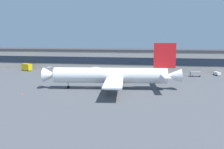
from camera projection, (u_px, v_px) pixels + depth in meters
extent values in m
plane|color=#4C4F54|center=(86.00, 88.00, 94.53)|extent=(600.00, 600.00, 0.00)
cube|color=#9E9993|center=(113.00, 60.00, 150.45)|extent=(165.11, 19.64, 11.53)
cube|color=#38383D|center=(113.00, 50.00, 149.52)|extent=(168.41, 20.03, 1.20)
cube|color=#192333|center=(110.00, 61.00, 140.76)|extent=(161.81, 0.16, 4.15)
cylinder|color=white|center=(110.00, 75.00, 92.38)|extent=(42.92, 11.10, 5.79)
cone|color=white|center=(50.00, 75.00, 93.70)|extent=(5.86, 6.11, 5.50)
cone|color=white|center=(172.00, 76.00, 91.04)|extent=(6.97, 5.97, 5.21)
cube|color=red|center=(165.00, 56.00, 90.12)|extent=(8.10, 1.52, 9.26)
cube|color=white|center=(166.00, 76.00, 84.83)|extent=(3.69, 10.64, 0.30)
cube|color=white|center=(161.00, 71.00, 97.41)|extent=(3.69, 10.64, 0.30)
cube|color=white|center=(114.00, 83.00, 80.04)|extent=(8.36, 19.74, 0.50)
cube|color=white|center=(117.00, 72.00, 104.66)|extent=(8.36, 19.74, 0.50)
cylinder|color=#99999E|center=(111.00, 87.00, 83.22)|extent=(5.14, 3.76, 3.18)
cylinder|color=#99999E|center=(114.00, 78.00, 102.17)|extent=(5.14, 3.76, 3.18)
cylinder|color=black|center=(68.00, 87.00, 93.99)|extent=(1.15, 0.63, 1.10)
cylinder|color=slate|center=(68.00, 83.00, 93.78)|extent=(0.24, 0.24, 2.38)
cylinder|color=black|center=(115.00, 89.00, 90.37)|extent=(1.15, 0.63, 1.10)
cylinder|color=slate|center=(115.00, 85.00, 90.16)|extent=(0.24, 0.24, 2.38)
cylinder|color=black|center=(116.00, 86.00, 95.52)|extent=(1.15, 0.63, 1.10)
cylinder|color=slate|center=(116.00, 83.00, 95.31)|extent=(0.24, 0.24, 2.38)
cube|color=gray|center=(196.00, 74.00, 123.43)|extent=(5.49, 3.03, 2.20)
cube|color=black|center=(198.00, 73.00, 123.34)|extent=(2.13, 2.30, 0.55)
cylinder|color=black|center=(198.00, 76.00, 124.54)|extent=(0.74, 0.41, 0.70)
cylinder|color=black|center=(200.00, 76.00, 122.58)|extent=(0.74, 0.41, 0.70)
cylinder|color=black|center=(191.00, 76.00, 124.60)|extent=(0.74, 0.41, 0.70)
cylinder|color=black|center=(192.00, 76.00, 122.64)|extent=(0.74, 0.41, 0.70)
cube|color=gray|center=(49.00, 70.00, 134.29)|extent=(3.50, 6.35, 3.20)
cube|color=black|center=(50.00, 68.00, 135.83)|extent=(2.57, 2.48, 0.80)
cylinder|color=black|center=(48.00, 72.00, 136.59)|extent=(0.43, 0.74, 0.70)
cylinder|color=black|center=(52.00, 72.00, 136.61)|extent=(0.43, 0.74, 0.70)
cylinder|color=black|center=(46.00, 73.00, 132.44)|extent=(0.43, 0.74, 0.70)
cylinder|color=black|center=(50.00, 73.00, 132.45)|extent=(0.43, 0.74, 0.70)
cube|color=white|center=(98.00, 70.00, 133.24)|extent=(8.46, 7.17, 3.00)
cube|color=black|center=(101.00, 70.00, 131.51)|extent=(3.89, 3.81, 0.75)
cylinder|color=black|center=(104.00, 73.00, 132.23)|extent=(0.74, 0.65, 0.70)
cylinder|color=black|center=(100.00, 74.00, 130.50)|extent=(0.74, 0.65, 0.70)
cylinder|color=black|center=(96.00, 72.00, 136.42)|extent=(0.74, 0.65, 0.70)
cylinder|color=black|center=(93.00, 73.00, 134.70)|extent=(0.74, 0.65, 0.70)
cube|color=white|center=(141.00, 73.00, 128.20)|extent=(4.14, 6.69, 1.60)
cube|color=black|center=(143.00, 72.00, 129.64)|extent=(2.51, 2.75, 0.40)
cylinder|color=black|center=(141.00, 74.00, 130.67)|extent=(0.53, 0.76, 0.70)
cylinder|color=black|center=(144.00, 74.00, 129.75)|extent=(0.53, 0.76, 0.70)
cylinder|color=black|center=(138.00, 75.00, 126.89)|extent=(0.53, 0.76, 0.70)
cylinder|color=black|center=(141.00, 75.00, 125.96)|extent=(0.53, 0.76, 0.70)
cube|color=yellow|center=(27.00, 67.00, 146.09)|extent=(7.59, 5.63, 3.80)
cube|color=black|center=(29.00, 66.00, 144.77)|extent=(3.34, 3.29, 0.95)
cylinder|color=black|center=(31.00, 70.00, 145.74)|extent=(0.76, 0.59, 0.70)
cylinder|color=black|center=(28.00, 71.00, 143.91)|extent=(0.76, 0.59, 0.70)
cylinder|color=black|center=(26.00, 70.00, 148.81)|extent=(0.76, 0.59, 0.70)
cylinder|color=black|center=(23.00, 70.00, 146.99)|extent=(0.76, 0.59, 0.70)
cube|color=white|center=(217.00, 73.00, 127.21)|extent=(3.15, 4.77, 1.50)
cube|color=black|center=(218.00, 73.00, 125.98)|extent=(2.13, 2.00, 0.38)
cylinder|color=black|center=(220.00, 75.00, 125.92)|extent=(0.50, 0.76, 0.70)
cylinder|color=black|center=(217.00, 75.00, 125.71)|extent=(0.50, 0.76, 0.70)
cylinder|color=black|center=(217.00, 74.00, 128.94)|extent=(0.50, 0.76, 0.70)
cylinder|color=black|center=(214.00, 74.00, 128.73)|extent=(0.50, 0.76, 0.70)
cube|color=red|center=(75.00, 71.00, 135.49)|extent=(2.72, 4.86, 1.40)
cube|color=black|center=(76.00, 71.00, 136.72)|extent=(2.43, 1.74, 0.35)
cylinder|color=black|center=(75.00, 72.00, 137.46)|extent=(0.32, 0.71, 0.70)
cylinder|color=black|center=(79.00, 72.00, 136.97)|extent=(0.32, 0.71, 0.70)
cylinder|color=black|center=(72.00, 73.00, 134.20)|extent=(0.32, 0.71, 0.70)
cylinder|color=black|center=(76.00, 73.00, 133.72)|extent=(0.32, 0.71, 0.70)
cone|color=#F2590C|center=(116.00, 97.00, 78.93)|extent=(0.44, 0.44, 0.56)
cone|color=#F2590C|center=(103.00, 99.00, 77.03)|extent=(0.44, 0.44, 0.55)
cone|color=#F2590C|center=(22.00, 94.00, 83.14)|extent=(0.45, 0.45, 0.56)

